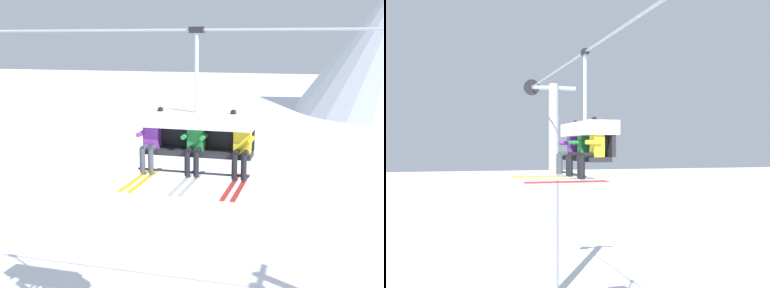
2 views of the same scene
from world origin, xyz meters
The scene contains 5 objects.
lift_cable centered at (-0.27, -0.80, 7.46)m, with size 17.06×0.05×0.05m.
chairlift_chair centered at (-1.23, -0.73, 5.61)m, with size 2.27×0.74×2.78m.
skier_purple centered at (-2.15, -0.94, 5.33)m, with size 0.48×1.70×1.34m.
skier_green centered at (-1.23, -0.95, 5.31)m, with size 0.46×1.70×1.23m.
skier_yellow centered at (-0.31, -0.94, 5.33)m, with size 0.48×1.70×1.34m.
Camera 1 is at (1.13, -9.78, 7.26)m, focal length 45.00 mm.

